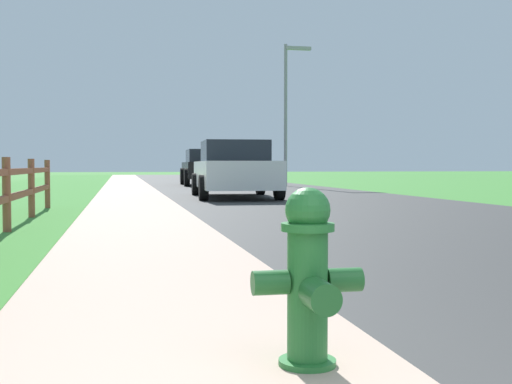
% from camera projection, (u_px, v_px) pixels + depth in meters
% --- Properties ---
extents(ground_plane, '(120.00, 120.00, 0.00)m').
position_uv_depth(ground_plane, '(154.00, 188.00, 25.71)').
color(ground_plane, '#3D8233').
extents(road_asphalt, '(7.00, 66.00, 0.01)m').
position_uv_depth(road_asphalt, '(233.00, 186.00, 28.38)').
color(road_asphalt, '#383838').
rests_on(road_asphalt, ground).
extents(curb_concrete, '(6.00, 66.00, 0.01)m').
position_uv_depth(curb_concrete, '(78.00, 187.00, 27.06)').
color(curb_concrete, tan).
rests_on(curb_concrete, ground).
extents(grass_verge, '(5.00, 66.00, 0.00)m').
position_uv_depth(grass_verge, '(40.00, 187.00, 26.76)').
color(grass_verge, '#3D8233').
rests_on(grass_verge, ground).
extents(fire_hydrant, '(0.50, 0.41, 0.80)m').
position_uv_depth(fire_hydrant, '(309.00, 276.00, 2.89)').
color(fire_hydrant, '#287233').
rests_on(fire_hydrant, ground).
extents(parked_suv_white, '(2.33, 4.94, 1.56)m').
position_uv_depth(parked_suv_white, '(234.00, 170.00, 18.05)').
color(parked_suv_white, white).
rests_on(parked_suv_white, ground).
extents(parked_car_black, '(2.14, 4.64, 1.57)m').
position_uv_depth(parked_car_black, '(205.00, 167.00, 28.79)').
color(parked_car_black, black).
rests_on(parked_car_black, ground).
extents(street_lamp, '(1.17, 0.20, 6.01)m').
position_uv_depth(street_lamp, '(288.00, 102.00, 27.84)').
color(street_lamp, gray).
rests_on(street_lamp, ground).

